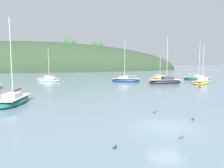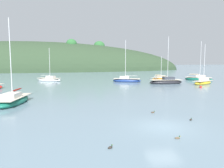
{
  "view_description": "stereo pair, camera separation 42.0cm",
  "coord_description": "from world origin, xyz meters",
  "px_view_note": "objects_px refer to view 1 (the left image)",
  "views": [
    {
      "loc": [
        -7.68,
        -15.45,
        5.18
      ],
      "look_at": [
        0.0,
        20.0,
        1.2
      ],
      "focal_mm": 35.46,
      "sensor_mm": 36.0,
      "label": 1
    },
    {
      "loc": [
        -7.27,
        -15.54,
        5.18
      ],
      "look_at": [
        0.0,
        20.0,
        1.2
      ],
      "focal_mm": 35.46,
      "sensor_mm": 36.0,
      "label": 2
    }
  ],
  "objects_px": {
    "sailboat_grey_yawl": "(165,82)",
    "sailboat_black_sloop": "(48,80)",
    "duck_lead": "(115,147)",
    "sailboat_red_portside": "(14,100)",
    "duck_straggler": "(155,112)",
    "duck_lone_left": "(181,138)",
    "sailboat_white_near": "(126,80)",
    "sailboat_yellow_far": "(159,79)",
    "sailboat_blue_center": "(197,79)",
    "sailboat_orange_cutter": "(202,82)",
    "duck_lone_right": "(193,119)",
    "mooring_buoy_channel": "(200,87)"
  },
  "relations": [
    {
      "from": "duck_straggler",
      "to": "duck_lone_left",
      "type": "bearing_deg",
      "value": -99.15
    },
    {
      "from": "sailboat_blue_center",
      "to": "duck_lead",
      "type": "distance_m",
      "value": 48.56
    },
    {
      "from": "sailboat_white_near",
      "to": "sailboat_orange_cutter",
      "type": "distance_m",
      "value": 16.76
    },
    {
      "from": "sailboat_blue_center",
      "to": "sailboat_black_sloop",
      "type": "distance_m",
      "value": 37.38
    },
    {
      "from": "duck_lead",
      "to": "sailboat_black_sloop",
      "type": "bearing_deg",
      "value": 98.76
    },
    {
      "from": "duck_lead",
      "to": "sailboat_grey_yawl",
      "type": "bearing_deg",
      "value": 59.89
    },
    {
      "from": "sailboat_grey_yawl",
      "to": "sailboat_white_near",
      "type": "bearing_deg",
      "value": 143.97
    },
    {
      "from": "sailboat_black_sloop",
      "to": "duck_lone_left",
      "type": "bearing_deg",
      "value": -75.15
    },
    {
      "from": "sailboat_white_near",
      "to": "duck_lead",
      "type": "relative_size",
      "value": 25.77
    },
    {
      "from": "sailboat_grey_yawl",
      "to": "sailboat_yellow_far",
      "type": "xyz_separation_m",
      "value": [
        2.53,
        8.73,
        -0.1
      ]
    },
    {
      "from": "sailboat_white_near",
      "to": "duck_lead",
      "type": "xyz_separation_m",
      "value": [
        -11.33,
        -37.79,
        -0.35
      ]
    },
    {
      "from": "sailboat_grey_yawl",
      "to": "sailboat_black_sloop",
      "type": "xyz_separation_m",
      "value": [
        -25.46,
        11.07,
        -0.06
      ]
    },
    {
      "from": "sailboat_white_near",
      "to": "mooring_buoy_channel",
      "type": "xyz_separation_m",
      "value": [
        10.76,
        -13.18,
        -0.28
      ]
    },
    {
      "from": "sailboat_black_sloop",
      "to": "duck_lone_right",
      "type": "height_order",
      "value": "sailboat_black_sloop"
    },
    {
      "from": "duck_lead",
      "to": "sailboat_red_portside",
      "type": "bearing_deg",
      "value": 119.52
    },
    {
      "from": "sailboat_yellow_far",
      "to": "duck_straggler",
      "type": "relative_size",
      "value": 14.79
    },
    {
      "from": "sailboat_black_sloop",
      "to": "duck_lone_right",
      "type": "distance_m",
      "value": 41.54
    },
    {
      "from": "sailboat_white_near",
      "to": "sailboat_red_portside",
      "type": "bearing_deg",
      "value": -131.56
    },
    {
      "from": "sailboat_orange_cutter",
      "to": "duck_lone_left",
      "type": "height_order",
      "value": "sailboat_orange_cutter"
    },
    {
      "from": "sailboat_blue_center",
      "to": "sailboat_grey_yawl",
      "type": "distance_m",
      "value": 12.79
    },
    {
      "from": "sailboat_orange_cutter",
      "to": "duck_lone_left",
      "type": "relative_size",
      "value": 20.47
    },
    {
      "from": "sailboat_black_sloop",
      "to": "duck_lead",
      "type": "distance_m",
      "value": 43.95
    },
    {
      "from": "sailboat_red_portside",
      "to": "sailboat_yellow_far",
      "type": "bearing_deg",
      "value": 40.79
    },
    {
      "from": "mooring_buoy_channel",
      "to": "duck_lead",
      "type": "distance_m",
      "value": 33.07
    },
    {
      "from": "sailboat_red_portside",
      "to": "duck_lone_left",
      "type": "relative_size",
      "value": 23.93
    },
    {
      "from": "sailboat_orange_cutter",
      "to": "duck_lead",
      "type": "height_order",
      "value": "sailboat_orange_cutter"
    },
    {
      "from": "sailboat_yellow_far",
      "to": "sailboat_blue_center",
      "type": "bearing_deg",
      "value": -19.29
    },
    {
      "from": "mooring_buoy_channel",
      "to": "duck_straggler",
      "type": "height_order",
      "value": "mooring_buoy_channel"
    },
    {
      "from": "sailboat_grey_yawl",
      "to": "duck_lone_left",
      "type": "relative_size",
      "value": 24.57
    },
    {
      "from": "sailboat_red_portside",
      "to": "duck_lone_left",
      "type": "height_order",
      "value": "sailboat_red_portside"
    },
    {
      "from": "duck_lead",
      "to": "duck_lone_right",
      "type": "height_order",
      "value": "same"
    },
    {
      "from": "sailboat_orange_cutter",
      "to": "duck_lone_left",
      "type": "bearing_deg",
      "value": -126.26
    },
    {
      "from": "sailboat_grey_yawl",
      "to": "sailboat_red_portside",
      "type": "height_order",
      "value": "sailboat_grey_yawl"
    },
    {
      "from": "sailboat_grey_yawl",
      "to": "duck_lone_left",
      "type": "distance_m",
      "value": 34.72
    },
    {
      "from": "duck_lone_left",
      "to": "sailboat_orange_cutter",
      "type": "bearing_deg",
      "value": 53.74
    },
    {
      "from": "sailboat_blue_center",
      "to": "duck_lone_right",
      "type": "xyz_separation_m",
      "value": [
        -22.3,
        -33.38,
        -0.36
      ]
    },
    {
      "from": "sailboat_red_portside",
      "to": "duck_lone_left",
      "type": "xyz_separation_m",
      "value": [
        13.29,
        -14.6,
        -0.37
      ]
    },
    {
      "from": "sailboat_red_portside",
      "to": "duck_lead",
      "type": "relative_size",
      "value": 26.3
    },
    {
      "from": "duck_lone_left",
      "to": "duck_straggler",
      "type": "height_order",
      "value": "same"
    },
    {
      "from": "duck_lone_left",
      "to": "sailboat_yellow_far",
      "type": "bearing_deg",
      "value": 67.62
    },
    {
      "from": "sailboat_yellow_far",
      "to": "duck_lone_right",
      "type": "bearing_deg",
      "value": -110.05
    },
    {
      "from": "sailboat_black_sloop",
      "to": "sailboat_white_near",
      "type": "bearing_deg",
      "value": -17.41
    },
    {
      "from": "sailboat_grey_yawl",
      "to": "sailboat_yellow_far",
      "type": "bearing_deg",
      "value": 73.83
    },
    {
      "from": "sailboat_red_portside",
      "to": "duck_straggler",
      "type": "distance_m",
      "value": 16.28
    },
    {
      "from": "sailboat_white_near",
      "to": "sailboat_yellow_far",
      "type": "bearing_deg",
      "value": 18.38
    },
    {
      "from": "sailboat_black_sloop",
      "to": "sailboat_red_portside",
      "type": "bearing_deg",
      "value": -93.96
    },
    {
      "from": "sailboat_yellow_far",
      "to": "duck_straggler",
      "type": "xyz_separation_m",
      "value": [
        -15.51,
        -33.37,
        -0.29
      ]
    },
    {
      "from": "duck_lone_left",
      "to": "duck_lead",
      "type": "bearing_deg",
      "value": -171.92
    },
    {
      "from": "duck_lead",
      "to": "sailboat_blue_center",
      "type": "bearing_deg",
      "value": 51.42
    },
    {
      "from": "sailboat_black_sloop",
      "to": "mooring_buoy_channel",
      "type": "height_order",
      "value": "sailboat_black_sloop"
    }
  ]
}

